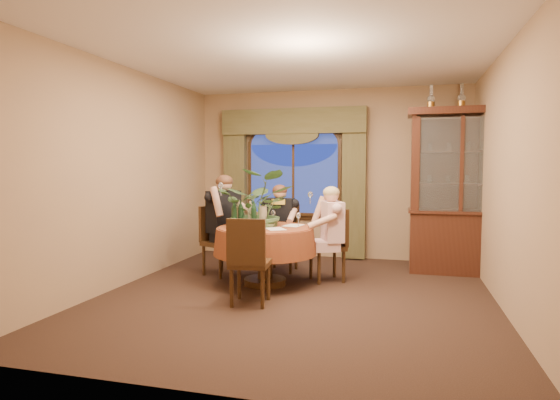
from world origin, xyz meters
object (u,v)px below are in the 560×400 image
(chair_right, at_px, (327,245))
(wine_bottle_5, at_px, (234,214))
(stoneware_vase, at_px, (263,216))
(centerpiece_plant, at_px, (259,178))
(wine_bottle_1, at_px, (254,214))
(person_pink, at_px, (332,234))
(dining_table, at_px, (265,256))
(olive_bowl, at_px, (268,225))
(china_cabinet, at_px, (459,191))
(person_back, at_px, (224,225))
(wine_bottle_0, at_px, (252,212))
(oil_lamp_left, at_px, (431,97))
(chair_back, at_px, (221,241))
(oil_lamp_right, at_px, (493,95))
(wine_bottle_3, at_px, (250,214))
(oil_lamp_center, at_px, (462,96))
(person_scarf, at_px, (280,228))
(chair_front_left, at_px, (250,261))
(chair_back_right, at_px, (282,238))
(wine_bottle_2, at_px, (239,212))
(wine_bottle_4, at_px, (241,213))

(chair_right, xyz_separation_m, wine_bottle_5, (-1.14, -0.46, 0.44))
(stoneware_vase, bearing_deg, centerpiece_plant, -144.36)
(wine_bottle_1, bearing_deg, person_pink, 21.98)
(dining_table, bearing_deg, olive_bowl, -24.25)
(china_cabinet, bearing_deg, person_back, -163.39)
(wine_bottle_0, bearing_deg, dining_table, -37.53)
(oil_lamp_left, relative_size, person_pink, 0.27)
(oil_lamp_left, height_order, wine_bottle_0, oil_lamp_left)
(chair_right, relative_size, olive_bowl, 5.95)
(oil_lamp_left, bearing_deg, chair_back, -160.78)
(dining_table, bearing_deg, oil_lamp_right, 24.92)
(wine_bottle_1, xyz_separation_m, wine_bottle_3, (-0.07, 0.06, 0.00))
(oil_lamp_center, bearing_deg, person_scarf, -169.13)
(oil_lamp_left, xyz_separation_m, chair_front_left, (-1.98, -2.20, -2.03))
(oil_lamp_right, distance_m, wine_bottle_1, 3.68)
(oil_lamp_left, bearing_deg, centerpiece_plant, -150.77)
(person_scarf, bearing_deg, chair_back_right, 137.84)
(chair_back_right, height_order, olive_bowl, chair_back_right)
(chair_front_left, relative_size, centerpiece_plant, 0.88)
(chair_back_right, bearing_deg, chair_back, 32.36)
(china_cabinet, height_order, stoneware_vase, china_cabinet)
(person_pink, height_order, olive_bowl, person_pink)
(centerpiece_plant, bearing_deg, chair_back, 159.42)
(chair_right, distance_m, wine_bottle_5, 1.31)
(oil_lamp_right, height_order, chair_back_right, oil_lamp_right)
(oil_lamp_right, bearing_deg, dining_table, -155.08)
(oil_lamp_left, distance_m, person_back, 3.46)
(dining_table, relative_size, china_cabinet, 0.56)
(person_pink, distance_m, centerpiece_plant, 1.22)
(olive_bowl, relative_size, wine_bottle_1, 0.49)
(chair_front_left, xyz_separation_m, person_pink, (0.73, 1.21, 0.16))
(oil_lamp_left, height_order, wine_bottle_5, oil_lamp_left)
(person_scarf, bearing_deg, oil_lamp_right, -172.43)
(china_cabinet, height_order, wine_bottle_0, china_cabinet)
(wine_bottle_2, bearing_deg, chair_front_left, -63.75)
(china_cabinet, xyz_separation_m, oil_lamp_center, (0.00, 0.00, 1.34))
(chair_front_left, relative_size, wine_bottle_4, 2.91)
(oil_lamp_right, relative_size, stoneware_vase, 1.31)
(oil_lamp_right, distance_m, chair_back, 4.28)
(wine_bottle_0, bearing_deg, wine_bottle_4, -117.03)
(stoneware_vase, xyz_separation_m, wine_bottle_3, (-0.13, -0.12, 0.03))
(stoneware_vase, distance_m, wine_bottle_1, 0.20)
(person_pink, xyz_separation_m, centerpiece_plant, (-0.94, -0.23, 0.74))
(person_back, bearing_deg, china_cabinet, 134.75)
(china_cabinet, xyz_separation_m, person_pink, (-1.66, -0.99, -0.54))
(dining_table, relative_size, chair_right, 1.38)
(person_pink, bearing_deg, chair_right, 31.05)
(oil_lamp_center, bearing_deg, wine_bottle_0, -156.95)
(stoneware_vase, distance_m, wine_bottle_5, 0.38)
(centerpiece_plant, height_order, wine_bottle_3, centerpiece_plant)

